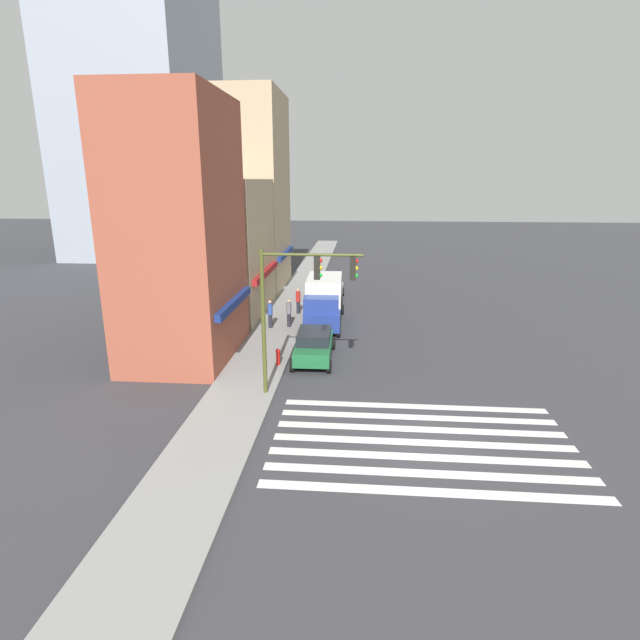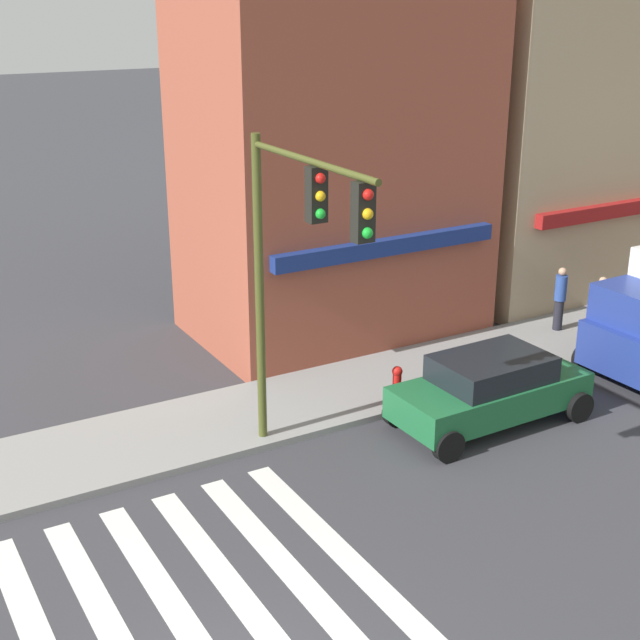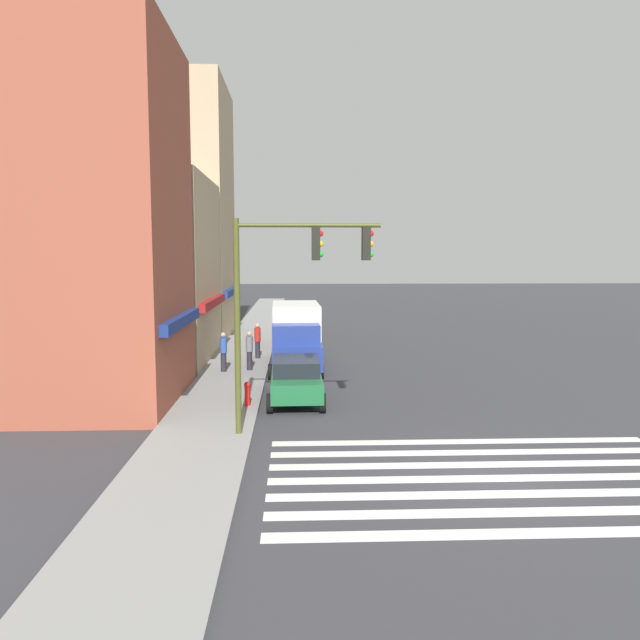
% 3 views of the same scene
% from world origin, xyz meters
% --- Properties ---
extents(ground_plane, '(200.00, 200.00, 0.00)m').
position_xyz_m(ground_plane, '(0.00, 0.00, 0.00)').
color(ground_plane, '#38383D').
extents(sidewalk_left, '(120.00, 3.00, 0.15)m').
position_xyz_m(sidewalk_left, '(0.00, 7.50, 0.07)').
color(sidewalk_left, gray).
rests_on(sidewalk_left, ground_plane).
extents(crosswalk_stripes, '(6.42, 10.80, 0.01)m').
position_xyz_m(crosswalk_stripes, '(-0.00, 0.00, 0.00)').
color(crosswalk_stripes, silver).
rests_on(crosswalk_stripes, ground_plane).
extents(storefront_row, '(25.83, 5.30, 15.99)m').
position_xyz_m(storefront_row, '(18.24, 11.50, 6.66)').
color(storefront_row, '#9E4C38').
rests_on(storefront_row, ground_plane).
extents(tower_distant, '(20.43, 14.86, 49.17)m').
position_xyz_m(tower_distant, '(47.41, 29.43, 24.59)').
color(tower_distant, '#939EAD').
rests_on(tower_distant, ground_plane).
extents(traffic_signal, '(0.32, 4.24, 6.43)m').
position_xyz_m(traffic_signal, '(3.60, 4.90, 4.62)').
color(traffic_signal, '#474C1E').
rests_on(traffic_signal, ground_plane).
extents(sedan_green, '(4.43, 2.02, 1.59)m').
position_xyz_m(sedan_green, '(8.25, 4.70, 0.84)').
color(sedan_green, '#1E6638').
rests_on(sedan_green, ground_plane).
extents(box_truck_blue, '(6.26, 2.42, 3.04)m').
position_xyz_m(box_truck_blue, '(15.01, 4.70, 1.59)').
color(box_truck_blue, navy).
rests_on(box_truck_blue, ground_plane).
extents(sedan_silver, '(4.44, 2.02, 1.59)m').
position_xyz_m(sedan_silver, '(21.68, 4.70, 0.84)').
color(sedan_silver, '#B7B7BC').
rests_on(sedan_silver, ground_plane).
extents(pedestrian_blue_shirt, '(0.32, 0.32, 1.77)m').
position_xyz_m(pedestrian_blue_shirt, '(13.41, 7.95, 1.07)').
color(pedestrian_blue_shirt, '#23232D').
rests_on(pedestrian_blue_shirt, sidewalk_left).
extents(pedestrian_red_jacket, '(0.32, 0.32, 1.77)m').
position_xyz_m(pedestrian_red_jacket, '(16.99, 6.64, 1.07)').
color(pedestrian_red_jacket, '#23232D').
rests_on(pedestrian_red_jacket, sidewalk_left).
extents(pedestrian_grey_coat, '(0.32, 0.32, 1.77)m').
position_xyz_m(pedestrian_grey_coat, '(13.74, 6.82, 1.07)').
color(pedestrian_grey_coat, '#23232D').
rests_on(pedestrian_grey_coat, sidewalk_left).
extents(fire_hydrant, '(0.24, 0.24, 0.84)m').
position_xyz_m(fire_hydrant, '(6.98, 6.40, 0.61)').
color(fire_hydrant, red).
rests_on(fire_hydrant, sidewalk_left).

